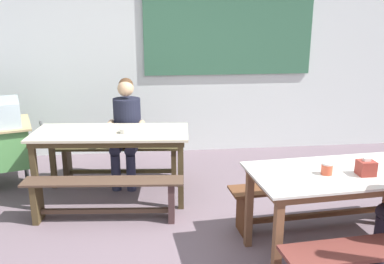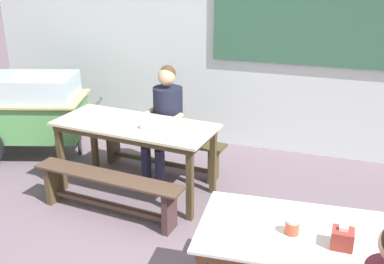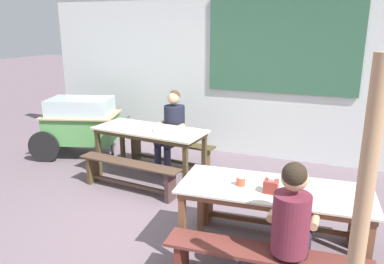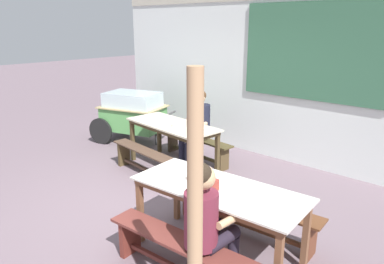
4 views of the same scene
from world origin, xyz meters
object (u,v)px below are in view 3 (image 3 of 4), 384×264
Objects in this scene: tissue_box at (271,186)px; soup_bowl at (157,130)px; dining_table_far at (150,134)px; person_near_front at (292,221)px; bench_far_front at (129,173)px; bench_near_back at (277,209)px; wooden_support_post at (359,234)px; person_center_facing at (172,126)px; food_cart at (80,121)px; dining_table_near at (274,195)px; condiment_jar at (241,181)px; bench_far_back at (169,150)px.

soup_bowl is (-1.92, 1.45, -0.03)m from tissue_box.
person_near_front is (2.33, -1.88, 0.01)m from dining_table_far.
tissue_box is (2.13, -0.98, 0.56)m from bench_far_front.
wooden_support_post is at bearing -66.39° from bench_near_back.
tissue_box is at bearing -36.30° from dining_table_far.
dining_table_far is 13.55× the size of soup_bowl.
person_near_front is (2.18, -2.35, -0.00)m from person_center_facing.
bench_far_front is at bearing 144.81° from wooden_support_post.
bench_far_front is 2.42m from tissue_box.
person_near_front reaches higher than tissue_box.
tissue_box is (3.73, -2.01, 0.22)m from food_cart.
tissue_box is at bearing -28.28° from food_cart.
bench_far_front is (-2.15, 0.88, -0.43)m from dining_table_near.
wooden_support_post is (1.00, -1.07, 0.24)m from condiment_jar.
wooden_support_post is at bearing -34.30° from food_cart.
dining_table_near is 1.01× the size of bench_near_back.
food_cart is at bearing 153.12° from dining_table_near.
bench_far_front is 1.13m from person_center_facing.
condiment_jar is at bearing -50.03° from person_center_facing.
dining_table_far is 2.27m from bench_near_back.
bench_far_front is 0.75× the size of wooden_support_post.
condiment_jar is at bearing 133.23° from wooden_support_post.
bench_far_front is at bearing -95.39° from bench_far_back.
person_near_front is (2.28, -2.42, 0.42)m from bench_far_back.
bench_near_back is (2.01, -1.42, 0.00)m from bench_far_back.
food_cart is 5.39m from wooden_support_post.
tissue_box is at bearing -45.63° from bench_far_back.
person_near_front is at bearing -38.86° from dining_table_far.
condiment_jar is 0.05× the size of wooden_support_post.
bench_far_front is 0.86× the size of bench_near_back.
tissue_box is (2.03, -2.08, 0.55)m from bench_far_back.
food_cart is 3.96m from condiment_jar.
condiment_jar is at bearing -49.47° from bench_far_back.
condiment_jar is (1.64, -1.95, 0.11)m from person_center_facing.
soup_bowl is (0.21, 0.47, 0.53)m from bench_far_front.
condiment_jar is (-0.31, -0.06, 0.12)m from dining_table_near.
dining_table_far is 0.94× the size of bench_near_back.
bench_far_back and bench_far_front have the same top height.
wooden_support_post is (2.74, -3.09, 0.78)m from bench_far_back.
condiment_jar is at bearing -169.21° from dining_table_near.
tissue_box reaches higher than bench_far_back.
person_near_front is at bearing -47.11° from person_center_facing.
dining_table_far is 0.50m from person_center_facing.
person_center_facing is 10.00× the size of soup_bowl.
soup_bowl is at bearing 145.30° from dining_table_near.
dining_table_far is 1.09× the size of bench_far_back.
dining_table_near is 0.34m from condiment_jar.
bench_far_front is at bearing -101.02° from person_center_facing.
dining_table_near is 1.17× the size of bench_far_back.
dining_table_far is 0.94× the size of dining_table_near.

